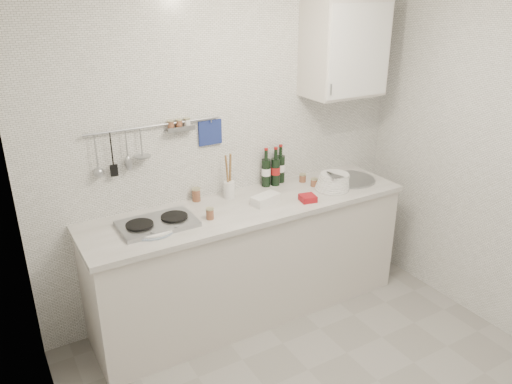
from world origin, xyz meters
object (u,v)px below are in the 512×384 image
wall_cabinet (345,49)px  wine_bottles (274,166)px  utensil_crock (229,187)px  plate_stack_sink (333,182)px  plate_stack_hob (151,228)px

wall_cabinet → wine_bottles: size_ratio=2.26×
wall_cabinet → utensil_crock: size_ratio=2.01×
plate_stack_sink → utensil_crock: utensil_crock is taller
plate_stack_sink → wine_bottles: (-0.35, 0.31, 0.10)m
wine_bottles → utensil_crock: utensil_crock is taller
plate_stack_sink → utensil_crock: size_ratio=0.83×
utensil_crock → wall_cabinet: bearing=-3.6°
wall_cabinet → plate_stack_hob: wall_cabinet is taller
wall_cabinet → wine_bottles: (-0.54, 0.12, -0.87)m
plate_stack_hob → plate_stack_sink: 1.47m
plate_stack_hob → utensil_crock: bearing=17.6°
wine_bottles → plate_stack_sink: bearing=-41.1°
wine_bottles → plate_stack_hob: bearing=-166.1°
wall_cabinet → plate_stack_hob: (-1.65, -0.16, -1.02)m
wall_cabinet → plate_stack_hob: size_ratio=2.17×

